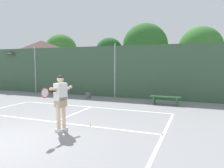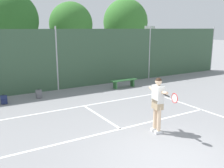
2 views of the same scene
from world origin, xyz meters
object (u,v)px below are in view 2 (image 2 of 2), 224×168
at_px(basketball_hoop, 149,43).
at_px(tennis_player, 158,100).
at_px(tennis_ball, 154,120).
at_px(backpack_navy, 4,100).
at_px(courtside_bench, 124,82).
at_px(backpack_grey, 39,94).

distance_m(basketball_hoop, tennis_player, 10.87).
bearing_deg(tennis_ball, backpack_navy, 131.57).
bearing_deg(tennis_player, courtside_bench, 66.38).
height_order(backpack_navy, backpack_grey, same).
bearing_deg(tennis_ball, backpack_grey, 118.57).
relative_size(tennis_player, backpack_navy, 4.01).
xyz_separation_m(backpack_grey, courtside_bench, (4.85, -0.33, 0.17)).
relative_size(tennis_player, backpack_grey, 4.01).
xyz_separation_m(basketball_hoop, backpack_navy, (-10.46, -2.59, -2.12)).
relative_size(backpack_navy, backpack_grey, 1.00).
xyz_separation_m(tennis_player, tennis_ball, (0.63, 0.89, -1.08)).
bearing_deg(basketball_hoop, backpack_grey, -164.90).
relative_size(tennis_ball, backpack_navy, 0.14).
distance_m(tennis_player, tennis_ball, 1.53).
bearing_deg(basketball_hoop, backpack_navy, -166.09).
bearing_deg(backpack_navy, courtside_bench, -1.03).
xyz_separation_m(basketball_hoop, tennis_ball, (-5.92, -7.71, -2.28)).
bearing_deg(backpack_navy, basketball_hoop, 13.91).
bearing_deg(courtside_bench, tennis_player, -113.62).
distance_m(basketball_hoop, courtside_bench, 5.19).
distance_m(basketball_hoop, backpack_grey, 9.38).
bearing_deg(courtside_bench, tennis_ball, -111.27).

